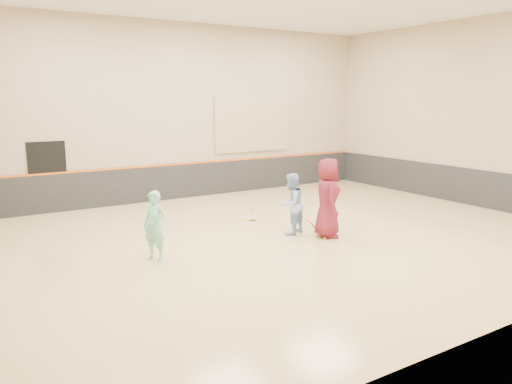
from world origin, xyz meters
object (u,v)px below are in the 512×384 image
instructor (291,204)px  spare_racket (244,219)px  girl (155,226)px  young_man (328,198)px

instructor → spare_racket: size_ratio=2.38×
instructor → spare_racket: bearing=-103.3°
girl → young_man: 4.42m
instructor → young_man: size_ratio=0.80×
young_man → spare_racket: young_man is taller
instructor → spare_racket: instructor is taller
girl → spare_racket: bearing=88.9°
spare_racket → instructor: bearing=-81.2°
young_man → instructor: bearing=69.9°
young_man → girl: bearing=109.9°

